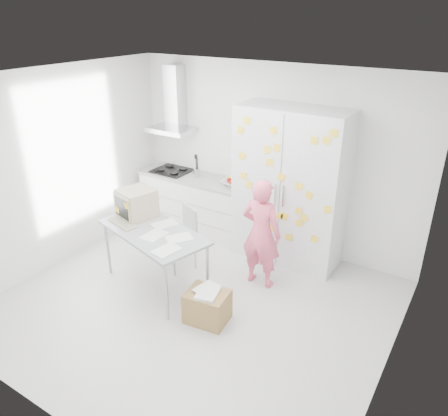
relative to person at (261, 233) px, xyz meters
The scene contains 10 objects.
floor 1.23m from the person, 116.96° to the right, with size 4.50×4.00×0.02m, color silver.
walls 0.77m from the person, 161.17° to the right, with size 4.52×4.01×2.70m.
ceiling 2.19m from the person, 116.96° to the right, with size 4.50×4.00×0.02m, color white.
counter_run 1.86m from the person, 153.20° to the left, with size 1.84×0.63×1.28m.
range_hood 2.61m from the person, 155.25° to the left, with size 0.70×0.48×1.01m.
tall_cabinet 0.88m from the person, 89.51° to the left, with size 1.50×0.68×2.20m.
person is the anchor object (origin of this frame).
desk 1.56m from the person, 155.00° to the right, with size 1.64×1.12×1.19m.
chair 1.15m from the person, behind, with size 0.53×0.53×0.89m.
cardboard_box 1.16m from the person, 98.25° to the right, with size 0.52×0.44×0.42m.
Camera 1 is at (2.67, -3.53, 3.35)m, focal length 35.00 mm.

